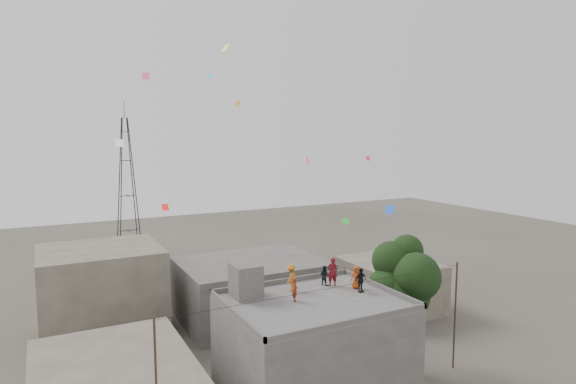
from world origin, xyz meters
The scene contains 16 objects.
main_building centered at (0.00, 0.00, 3.05)m, with size 10.00×8.00×6.10m.
parapet centered at (0.00, 0.00, 6.25)m, with size 10.00×8.00×0.30m.
stair_head_box centered at (-3.20, 2.60, 7.10)m, with size 1.60×1.80×2.00m, color #4C4A47.
neighbor_north centered at (2.00, 14.00, 2.50)m, with size 12.00×9.00×5.00m, color #4C4A47.
neighbor_northwest centered at (-10.00, 16.00, 3.50)m, with size 9.00×8.00×7.00m, color #585145.
neighbor_east centered at (14.00, 10.00, 2.20)m, with size 7.00×8.00×4.40m, color #585145.
tree centered at (7.37, 0.60, 6.10)m, with size 4.90×4.60×9.10m.
utility_line centered at (0.50, -1.25, 3.83)m, with size 20.12×0.62×7.40m.
transmission_tower centered at (-4.00, 40.00, 9.07)m, with size 2.97×2.97×20.01m.
person_red_adult centered at (2.56, 1.96, 7.03)m, with size 0.68×0.45×1.86m, color maroon.
person_orange_child centered at (3.64, 0.84, 6.82)m, with size 0.70×0.46×1.44m, color #C94D17.
person_dark_child centered at (2.18, 2.35, 6.74)m, with size 0.62×0.49×1.28m, color black.
person_dark_adult centered at (3.43, 0.09, 6.86)m, with size 0.89×0.37×1.52m, color black.
person_orange_adult centered at (-0.26, 2.30, 6.94)m, with size 1.08×0.62×1.68m, color #C76C16.
person_red_child centered at (-0.97, 0.49, 6.80)m, with size 0.51×0.33×1.40m, color maroon.
kites centered at (0.67, 7.33, 15.40)m, with size 20.48×15.69×11.72m.
Camera 1 is at (-13.89, -23.46, 15.77)m, focal length 30.00 mm.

